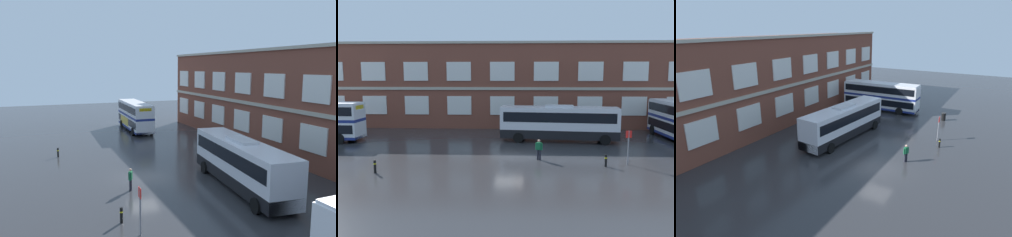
# 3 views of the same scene
# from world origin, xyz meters

# --- Properties ---
(ground_plane) EXTENTS (120.00, 120.00, 0.00)m
(ground_plane) POSITION_xyz_m (0.00, 2.00, 0.00)
(ground_plane) COLOR #2B2B2D
(brick_terminal_building) EXTENTS (54.54, 8.19, 10.99)m
(brick_terminal_building) POSITION_xyz_m (1.34, 17.98, 5.35)
(brick_terminal_building) COLOR brown
(brick_terminal_building) RESTS_ON ground
(double_decker_middle) EXTENTS (3.08, 11.06, 4.07)m
(double_decker_middle) POSITION_xyz_m (17.71, 7.30, 2.15)
(double_decker_middle) COLOR silver
(double_decker_middle) RESTS_ON ground
(touring_coach) EXTENTS (12.19, 3.80, 3.80)m
(touring_coach) POSITION_xyz_m (4.94, 6.20, 1.91)
(touring_coach) COLOR silver
(touring_coach) RESTS_ON ground
(waiting_passenger) EXTENTS (0.61, 0.39, 1.70)m
(waiting_passenger) POSITION_xyz_m (2.53, -1.74, 0.93)
(waiting_passenger) COLOR black
(waiting_passenger) RESTS_ON ground
(bus_stand_flag) EXTENTS (0.44, 0.10, 2.70)m
(bus_stand_flag) POSITION_xyz_m (9.36, -3.03, 1.64)
(bus_stand_flag) COLOR slate
(bus_stand_flag) RESTS_ON ground
(station_litter_bin) EXTENTS (0.60, 0.60, 1.03)m
(station_litter_bin) POSITION_xyz_m (17.05, -2.01, 0.52)
(station_litter_bin) COLOR black
(station_litter_bin) RESTS_ON ground
(safety_bollard_east) EXTENTS (0.19, 0.19, 0.95)m
(safety_bollard_east) POSITION_xyz_m (7.54, -3.65, 0.49)
(safety_bollard_east) COLOR black
(safety_bollard_east) RESTS_ON ground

